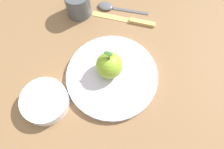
{
  "coord_description": "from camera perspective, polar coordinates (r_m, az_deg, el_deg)",
  "views": [
    {
      "loc": [
        -0.26,
        0.07,
        0.57
      ],
      "look_at": [
        -0.03,
        0.02,
        0.02
      ],
      "focal_mm": 35.01,
      "sensor_mm": 36.0,
      "label": 1
    }
  ],
  "objects": [
    {
      "name": "dinner_plate",
      "position": [
        0.61,
        -0.0,
        -0.39
      ],
      "size": [
        0.25,
        0.25,
        0.02
      ],
      "color": "silver",
      "rests_on": "ground_plane"
    },
    {
      "name": "ground_plane",
      "position": [
        0.63,
        1.17,
        2.49
      ],
      "size": [
        2.4,
        2.4,
        0.0
      ],
      "primitive_type": "plane",
      "color": "olive"
    },
    {
      "name": "spoon",
      "position": [
        0.74,
        -0.35,
        17.2
      ],
      "size": [
        0.08,
        0.16,
        0.01
      ],
      "color": "#59595E",
      "rests_on": "ground_plane"
    },
    {
      "name": "apple",
      "position": [
        0.57,
        -0.72,
        2.43
      ],
      "size": [
        0.07,
        0.07,
        0.09
      ],
      "color": "#8CB22D",
      "rests_on": "dinner_plate"
    },
    {
      "name": "knife",
      "position": [
        0.71,
        4.49,
        14.0
      ],
      "size": [
        0.1,
        0.19,
        0.01
      ],
      "color": "#D8B766",
      "rests_on": "ground_plane"
    },
    {
      "name": "side_bowl",
      "position": [
        0.6,
        -17.2,
        -6.63
      ],
      "size": [
        0.12,
        0.12,
        0.04
      ],
      "color": "white",
      "rests_on": "ground_plane"
    },
    {
      "name": "cup",
      "position": [
        0.7,
        -8.94,
        18.0
      ],
      "size": [
        0.08,
        0.08,
        0.08
      ],
      "color": "#4C5156",
      "rests_on": "ground_plane"
    }
  ]
}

